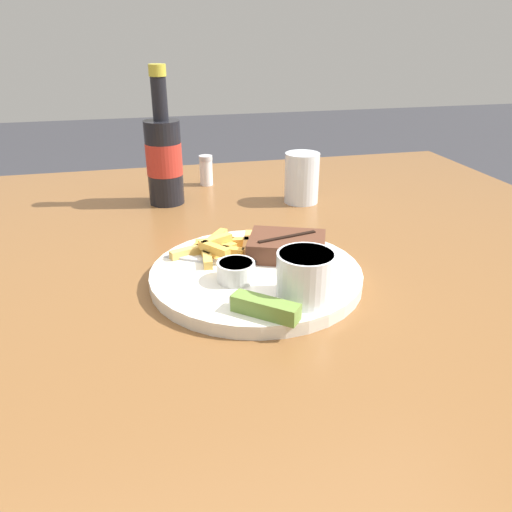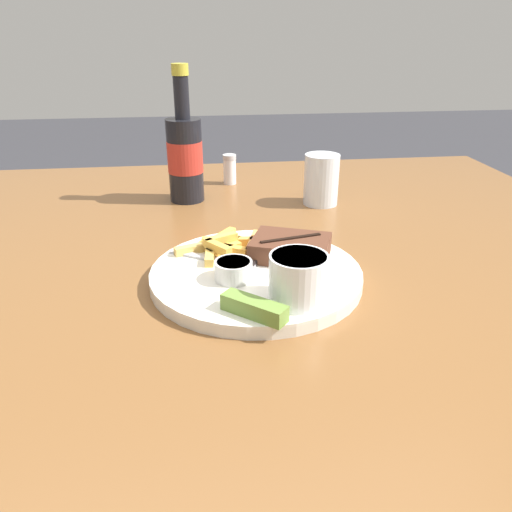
# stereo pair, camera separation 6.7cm
# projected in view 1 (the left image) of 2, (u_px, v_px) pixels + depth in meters

# --- Properties ---
(dining_table) EXTENTS (1.32, 1.31, 0.73)m
(dining_table) POSITION_uv_depth(u_px,v_px,m) (256.00, 322.00, 0.72)
(dining_table) COLOR brown
(dining_table) RESTS_ON ground_plane
(dinner_plate) EXTENTS (0.29, 0.29, 0.02)m
(dinner_plate) POSITION_uv_depth(u_px,v_px,m) (256.00, 275.00, 0.68)
(dinner_plate) COLOR silver
(dinner_plate) RESTS_ON dining_table
(steak_portion) EXTENTS (0.13, 0.11, 0.03)m
(steak_portion) POSITION_uv_depth(u_px,v_px,m) (287.00, 246.00, 0.72)
(steak_portion) COLOR #512D1E
(steak_portion) RESTS_ON dinner_plate
(fries_pile) EXTENTS (0.13, 0.12, 0.02)m
(fries_pile) POSITION_uv_depth(u_px,v_px,m) (218.00, 247.00, 0.73)
(fries_pile) COLOR gold
(fries_pile) RESTS_ON dinner_plate
(coleslaw_cup) EXTENTS (0.07, 0.07, 0.06)m
(coleslaw_cup) POSITION_uv_depth(u_px,v_px,m) (306.00, 274.00, 0.59)
(coleslaw_cup) COLOR white
(coleslaw_cup) RESTS_ON dinner_plate
(dipping_sauce_cup) EXTENTS (0.05, 0.05, 0.03)m
(dipping_sauce_cup) POSITION_uv_depth(u_px,v_px,m) (236.00, 270.00, 0.65)
(dipping_sauce_cup) COLOR silver
(dipping_sauce_cup) RESTS_ON dinner_plate
(pickle_spear) EXTENTS (0.08, 0.07, 0.02)m
(pickle_spear) POSITION_uv_depth(u_px,v_px,m) (265.00, 308.00, 0.57)
(pickle_spear) COLOR olive
(pickle_spear) RESTS_ON dinner_plate
(fork_utensil) EXTENTS (0.12, 0.08, 0.00)m
(fork_utensil) POSITION_uv_depth(u_px,v_px,m) (205.00, 261.00, 0.70)
(fork_utensil) COLOR #B7B7BC
(fork_utensil) RESTS_ON dinner_plate
(knife_utensil) EXTENTS (0.12, 0.14, 0.01)m
(knife_utensil) POSITION_uv_depth(u_px,v_px,m) (259.00, 256.00, 0.71)
(knife_utensil) COLOR #B7B7BC
(knife_utensil) RESTS_ON dinner_plate
(beer_bottle) EXTENTS (0.07, 0.07, 0.26)m
(beer_bottle) POSITION_uv_depth(u_px,v_px,m) (164.00, 157.00, 0.96)
(beer_bottle) COLOR black
(beer_bottle) RESTS_ON dining_table
(drinking_glass) EXTENTS (0.07, 0.07, 0.10)m
(drinking_glass) POSITION_uv_depth(u_px,v_px,m) (302.00, 178.00, 0.98)
(drinking_glass) COLOR silver
(drinking_glass) RESTS_ON dining_table
(salt_shaker) EXTENTS (0.03, 0.03, 0.07)m
(salt_shaker) POSITION_uv_depth(u_px,v_px,m) (208.00, 170.00, 1.09)
(salt_shaker) COLOR white
(salt_shaker) RESTS_ON dining_table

